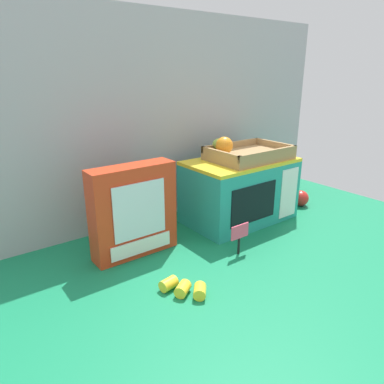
# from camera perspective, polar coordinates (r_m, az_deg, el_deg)

# --- Properties ---
(ground_plane) EXTENTS (1.70, 1.70, 0.00)m
(ground_plane) POSITION_cam_1_polar(r_m,az_deg,el_deg) (1.27, 0.70, -6.53)
(ground_plane) COLOR #147A4C
(ground_plane) RESTS_ON ground
(display_back_panel) EXTENTS (1.61, 0.03, 0.75)m
(display_back_panel) POSITION_cam_1_polar(r_m,az_deg,el_deg) (1.34, -5.10, 11.48)
(display_back_panel) COLOR #A0A3A8
(display_back_panel) RESTS_ON ground
(toy_microwave) EXTENTS (0.41, 0.25, 0.24)m
(toy_microwave) POSITION_cam_1_polar(r_m,az_deg,el_deg) (1.36, 7.57, 0.31)
(toy_microwave) COLOR teal
(toy_microwave) RESTS_ON ground
(food_groups_crate) EXTENTS (0.29, 0.22, 0.09)m
(food_groups_crate) POSITION_cam_1_polar(r_m,az_deg,el_deg) (1.33, 8.31, 6.25)
(food_groups_crate) COLOR #A37F51
(food_groups_crate) RESTS_ON toy_microwave
(cookie_set_box) EXTENTS (0.27, 0.08, 0.28)m
(cookie_set_box) POSITION_cam_1_polar(r_m,az_deg,el_deg) (1.09, -9.32, -3.06)
(cookie_set_box) COLOR red
(cookie_set_box) RESTS_ON ground
(price_sign) EXTENTS (0.07, 0.01, 0.10)m
(price_sign) POSITION_cam_1_polar(r_m,az_deg,el_deg) (1.11, 7.65, -6.80)
(price_sign) COLOR black
(price_sign) RESTS_ON ground
(loose_toy_banana) EXTENTS (0.10, 0.12, 0.03)m
(loose_toy_banana) POSITION_cam_1_polar(r_m,az_deg,el_deg) (0.95, -1.36, -15.13)
(loose_toy_banana) COLOR yellow
(loose_toy_banana) RESTS_ON ground
(loose_toy_apple) EXTENTS (0.07, 0.07, 0.07)m
(loose_toy_apple) POSITION_cam_1_polar(r_m,az_deg,el_deg) (1.57, 17.04, -0.96)
(loose_toy_apple) COLOR red
(loose_toy_apple) RESTS_ON ground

